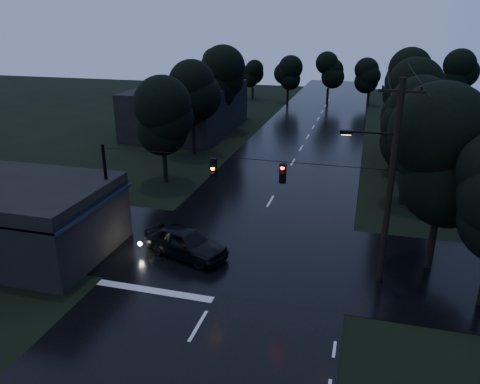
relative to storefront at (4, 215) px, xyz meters
The scene contains 17 objects.
main_road 24.75m from the storefront, 58.34° to the left, with size 12.00×120.00×0.02m, color black.
cross_street 13.44m from the storefront, 13.05° to the left, with size 60.00×9.00×0.02m, color black.
storefront is the anchor object (origin of this frame).
building_far_right 36.76m from the storefront, 42.85° to the left, with size 10.00×14.00×4.40m, color black.
building_far_left 31.02m from the storefront, 91.94° to the left, with size 10.00×16.00×5.00m, color black.
utility_pole_main 20.71m from the storefront, ahead, with size 3.50×0.30×10.00m.
utility_pole_far 28.56m from the storefront, 41.80° to the left, with size 2.00×0.30×7.50m.
anchor_pole_left 5.89m from the storefront, 20.16° to the left, with size 0.18×0.18×6.00m, color black.
span_signals 14.03m from the storefront, ahead, with size 15.00×0.37×1.12m.
tree_corner_near 23.63m from the storefront, ahead, with size 4.48×4.48×9.44m.
tree_left_a 13.96m from the storefront, 73.11° to the left, with size 3.92×3.92×8.26m.
tree_left_b 21.57m from the storefront, 80.94° to the left, with size 4.20×4.20×8.85m.
tree_left_c 31.37m from the storefront, 84.93° to the left, with size 4.48×4.48×9.44m.
tree_right_a 25.76m from the storefront, 30.64° to the left, with size 4.20×4.20×8.85m.
tree_right_b 31.07m from the storefront, 42.96° to the left, with size 4.48×4.48×9.44m.
tree_right_c 38.93m from the storefront, 53.25° to the left, with size 4.76×4.76×10.03m.
car 10.33m from the storefront, 10.14° to the left, with size 1.98×4.91×1.67m, color black.
Camera 1 is at (6.17, -10.66, 12.42)m, focal length 35.00 mm.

